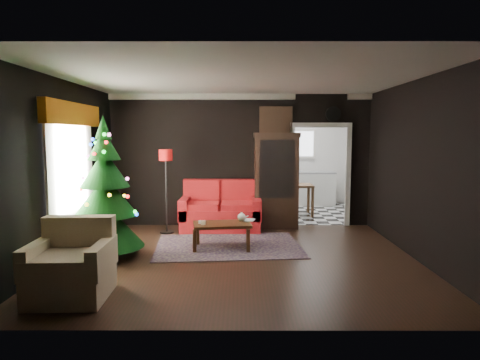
{
  "coord_description": "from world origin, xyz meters",
  "views": [
    {
      "loc": [
        0.02,
        -6.54,
        1.93
      ],
      "look_at": [
        0.0,
        0.9,
        1.15
      ],
      "focal_mm": 31.78,
      "sensor_mm": 36.0,
      "label": 1
    }
  ],
  "objects_px": {
    "curio_cabinet": "(276,183)",
    "wall_clock": "(333,114)",
    "christmas_tree": "(105,192)",
    "armchair": "(70,261)",
    "loveseat": "(221,206)",
    "floor_lamp": "(166,192)",
    "coffee_table": "(222,236)",
    "kitchen_table": "(298,200)",
    "teapot": "(242,217)"
  },
  "relations": [
    {
      "from": "floor_lamp",
      "to": "armchair",
      "type": "relative_size",
      "value": 1.79
    },
    {
      "from": "wall_clock",
      "to": "kitchen_table",
      "type": "xyz_separation_m",
      "value": [
        -0.55,
        1.25,
        -2.0
      ]
    },
    {
      "from": "kitchen_table",
      "to": "curio_cabinet",
      "type": "bearing_deg",
      "value": -114.44
    },
    {
      "from": "christmas_tree",
      "to": "teapot",
      "type": "height_order",
      "value": "christmas_tree"
    },
    {
      "from": "floor_lamp",
      "to": "armchair",
      "type": "distance_m",
      "value": 3.48
    },
    {
      "from": "armchair",
      "to": "teapot",
      "type": "height_order",
      "value": "armchair"
    },
    {
      "from": "loveseat",
      "to": "armchair",
      "type": "bearing_deg",
      "value": -113.39
    },
    {
      "from": "loveseat",
      "to": "kitchen_table",
      "type": "height_order",
      "value": "loveseat"
    },
    {
      "from": "armchair",
      "to": "wall_clock",
      "type": "xyz_separation_m",
      "value": [
        3.95,
        4.11,
        1.92
      ]
    },
    {
      "from": "loveseat",
      "to": "christmas_tree",
      "type": "xyz_separation_m",
      "value": [
        -1.71,
        -2.01,
        0.55
      ]
    },
    {
      "from": "curio_cabinet",
      "to": "coffee_table",
      "type": "bearing_deg",
      "value": -121.79
    },
    {
      "from": "floor_lamp",
      "to": "christmas_tree",
      "type": "height_order",
      "value": "christmas_tree"
    },
    {
      "from": "floor_lamp",
      "to": "coffee_table",
      "type": "distance_m",
      "value": 1.77
    },
    {
      "from": "wall_clock",
      "to": "teapot",
      "type": "bearing_deg",
      "value": -137.96
    },
    {
      "from": "loveseat",
      "to": "curio_cabinet",
      "type": "relative_size",
      "value": 0.89
    },
    {
      "from": "armchair",
      "to": "floor_lamp",
      "type": "bearing_deg",
      "value": 79.05
    },
    {
      "from": "armchair",
      "to": "teapot",
      "type": "xyz_separation_m",
      "value": [
        2.03,
        2.38,
        0.06
      ]
    },
    {
      "from": "teapot",
      "to": "wall_clock",
      "type": "xyz_separation_m",
      "value": [
        1.92,
        1.73,
        1.86
      ]
    },
    {
      "from": "curio_cabinet",
      "to": "floor_lamp",
      "type": "distance_m",
      "value": 2.27
    },
    {
      "from": "coffee_table",
      "to": "teapot",
      "type": "distance_m",
      "value": 0.47
    },
    {
      "from": "christmas_tree",
      "to": "wall_clock",
      "type": "distance_m",
      "value": 4.9
    },
    {
      "from": "christmas_tree",
      "to": "kitchen_table",
      "type": "bearing_deg",
      "value": 46.18
    },
    {
      "from": "christmas_tree",
      "to": "teapot",
      "type": "bearing_deg",
      "value": 17.51
    },
    {
      "from": "loveseat",
      "to": "kitchen_table",
      "type": "distance_m",
      "value": 2.45
    },
    {
      "from": "floor_lamp",
      "to": "armchair",
      "type": "bearing_deg",
      "value": -99.02
    },
    {
      "from": "curio_cabinet",
      "to": "christmas_tree",
      "type": "bearing_deg",
      "value": -142.09
    },
    {
      "from": "curio_cabinet",
      "to": "wall_clock",
      "type": "xyz_separation_m",
      "value": [
        1.2,
        0.18,
        1.43
      ]
    },
    {
      "from": "curio_cabinet",
      "to": "wall_clock",
      "type": "relative_size",
      "value": 5.94
    },
    {
      "from": "christmas_tree",
      "to": "teapot",
      "type": "distance_m",
      "value": 2.3
    },
    {
      "from": "armchair",
      "to": "wall_clock",
      "type": "height_order",
      "value": "wall_clock"
    },
    {
      "from": "christmas_tree",
      "to": "armchair",
      "type": "xyz_separation_m",
      "value": [
        0.11,
        -1.7,
        -0.59
      ]
    },
    {
      "from": "coffee_table",
      "to": "teapot",
      "type": "xyz_separation_m",
      "value": [
        0.33,
        0.15,
        0.29
      ]
    },
    {
      "from": "floor_lamp",
      "to": "christmas_tree",
      "type": "relative_size",
      "value": 0.75
    },
    {
      "from": "loveseat",
      "to": "curio_cabinet",
      "type": "xyz_separation_m",
      "value": [
        1.15,
        0.22,
        0.45
      ]
    },
    {
      "from": "loveseat",
      "to": "kitchen_table",
      "type": "bearing_deg",
      "value": 42.51
    },
    {
      "from": "loveseat",
      "to": "armchair",
      "type": "xyz_separation_m",
      "value": [
        -1.6,
        -3.71,
        -0.04
      ]
    },
    {
      "from": "kitchen_table",
      "to": "wall_clock",
      "type": "bearing_deg",
      "value": -66.25
    },
    {
      "from": "teapot",
      "to": "floor_lamp",
      "type": "bearing_deg",
      "value": 144.95
    },
    {
      "from": "loveseat",
      "to": "armchair",
      "type": "distance_m",
      "value": 4.04
    },
    {
      "from": "curio_cabinet",
      "to": "teapot",
      "type": "relative_size",
      "value": 11.69
    },
    {
      "from": "coffee_table",
      "to": "kitchen_table",
      "type": "relative_size",
      "value": 1.28
    },
    {
      "from": "armchair",
      "to": "kitchen_table",
      "type": "distance_m",
      "value": 6.35
    },
    {
      "from": "loveseat",
      "to": "christmas_tree",
      "type": "relative_size",
      "value": 0.76
    },
    {
      "from": "loveseat",
      "to": "floor_lamp",
      "type": "bearing_deg",
      "value": -164.87
    },
    {
      "from": "christmas_tree",
      "to": "wall_clock",
      "type": "xyz_separation_m",
      "value": [
        4.06,
        2.41,
        1.33
      ]
    },
    {
      "from": "curio_cabinet",
      "to": "armchair",
      "type": "distance_m",
      "value": 4.82
    },
    {
      "from": "curio_cabinet",
      "to": "coffee_table",
      "type": "height_order",
      "value": "curio_cabinet"
    },
    {
      "from": "armchair",
      "to": "coffee_table",
      "type": "relative_size",
      "value": 0.97
    },
    {
      "from": "coffee_table",
      "to": "wall_clock",
      "type": "distance_m",
      "value": 3.64
    },
    {
      "from": "christmas_tree",
      "to": "armchair",
      "type": "relative_size",
      "value": 2.4
    }
  ]
}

